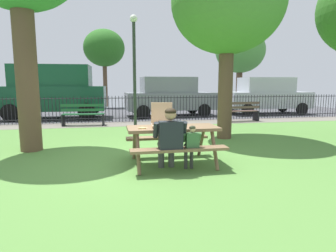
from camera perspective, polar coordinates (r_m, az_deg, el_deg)
The scene contains 18 objects.
ground at distance 7.36m, azimuth -6.75°, elevation -4.53°, with size 28.00×10.56×0.02m, color #54853B.
cobblestone_walkway at distance 11.86m, azimuth -8.44°, elevation 0.38°, with size 28.00×1.40×0.01m, color slate.
street_asphalt at distance 16.34m, azimuth -9.18°, elevation 2.52°, with size 28.00×7.61×0.01m, color #424247.
picnic_table_foreground at distance 5.81m, azimuth 0.94°, elevation -1.82°, with size 1.81×1.49×0.79m.
pizza_box_open at distance 5.75m, azimuth -1.12°, elevation 0.96°, with size 0.46×0.50×0.48m.
pizza_slice_on_table at distance 5.60m, azimuth -5.06°, elevation -0.38°, with size 0.17×0.23×0.02m.
adult_at_table at distance 5.28m, azimuth 0.31°, elevation -2.18°, with size 0.61×0.59×1.19m.
child_at_table at distance 5.38m, azimuth 4.59°, elevation -3.49°, with size 0.35×0.34×0.87m.
iron_fence_streetside at distance 12.49m, azimuth -8.65°, elevation 3.38°, with size 21.42×0.03×1.10m.
park_bench_center at distance 11.71m, azimuth -16.35°, elevation 2.10°, with size 1.63×0.57×0.85m.
park_bench_right at distance 12.88m, azimuth 14.14°, elevation 2.72°, with size 1.63×0.60×0.85m.
lamp_post_walkway at distance 11.19m, azimuth -6.65°, elevation 12.86°, with size 0.28×0.28×4.13m.
tree_midground_right at distance 9.02m, azimuth 11.68°, elevation 22.54°, with size 3.21×3.21×5.34m.
parked_car_left at distance 14.53m, azimuth -21.65°, elevation 6.51°, with size 4.77×2.22×2.46m.
parked_car_center at distance 14.58m, azimuth 0.29°, elevation 5.92°, with size 4.48×2.09×1.94m.
parked_car_right at distance 16.47m, azimuth 18.83°, elevation 5.76°, with size 4.44×2.00×1.94m.
far_tree_midleft at distance 21.11m, azimuth -12.45°, elevation 14.68°, with size 2.81×2.81×5.32m.
far_tree_center at distance 23.21m, azimuth 14.01°, elevation 14.14°, with size 3.71×3.71×5.77m.
Camera 1 is at (-0.52, -5.88, 1.62)m, focal length 30.99 mm.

